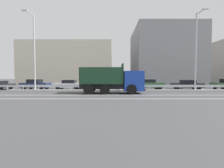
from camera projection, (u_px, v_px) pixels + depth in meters
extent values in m
plane|color=#424244|center=(118.00, 92.00, 17.41)|extent=(320.00, 320.00, 0.00)
cube|color=silver|center=(111.00, 95.00, 14.77)|extent=(50.80, 0.16, 0.01)
cube|color=silver|center=(111.00, 99.00, 12.20)|extent=(50.80, 0.16, 0.01)
cube|color=gray|center=(117.00, 91.00, 19.03)|extent=(27.94, 1.10, 0.18)
cube|color=#9EA0A5|center=(117.00, 86.00, 19.86)|extent=(50.80, 0.04, 0.32)
cylinder|color=#ADADB2|center=(7.00, 88.00, 19.84)|extent=(0.09, 0.09, 0.62)
cylinder|color=#ADADB2|center=(23.00, 88.00, 19.84)|extent=(0.09, 0.09, 0.62)
cylinder|color=#ADADB2|center=(38.00, 88.00, 19.85)|extent=(0.09, 0.09, 0.62)
cylinder|color=#ADADB2|center=(54.00, 88.00, 19.85)|extent=(0.09, 0.09, 0.62)
cylinder|color=#ADADB2|center=(70.00, 88.00, 19.86)|extent=(0.09, 0.09, 0.62)
cylinder|color=#ADADB2|center=(86.00, 88.00, 19.87)|extent=(0.09, 0.09, 0.62)
cylinder|color=#ADADB2|center=(101.00, 88.00, 19.87)|extent=(0.09, 0.09, 0.62)
cylinder|color=#ADADB2|center=(117.00, 88.00, 19.88)|extent=(0.09, 0.09, 0.62)
cylinder|color=#ADADB2|center=(133.00, 88.00, 19.88)|extent=(0.09, 0.09, 0.62)
cylinder|color=#ADADB2|center=(149.00, 88.00, 19.89)|extent=(0.09, 0.09, 0.62)
cylinder|color=#ADADB2|center=(164.00, 88.00, 19.89)|extent=(0.09, 0.09, 0.62)
cylinder|color=#ADADB2|center=(180.00, 88.00, 19.90)|extent=(0.09, 0.09, 0.62)
cylinder|color=#ADADB2|center=(196.00, 88.00, 19.90)|extent=(0.09, 0.09, 0.62)
cylinder|color=#ADADB2|center=(211.00, 88.00, 19.91)|extent=(0.09, 0.09, 0.62)
cube|color=#19389E|center=(133.00, 81.00, 16.51)|extent=(2.05, 2.38, 2.12)
cube|color=black|center=(142.00, 78.00, 16.50)|extent=(0.03, 2.05, 0.80)
cube|color=black|center=(142.00, 89.00, 16.56)|extent=(0.10, 2.33, 0.24)
cube|color=black|center=(102.00, 86.00, 16.53)|extent=(4.79, 1.31, 0.53)
cube|color=#193823|center=(102.00, 83.00, 16.52)|extent=(4.60, 2.29, 0.12)
cube|color=#193823|center=(102.00, 75.00, 17.57)|extent=(4.60, 0.10, 1.64)
cube|color=#193823|center=(101.00, 75.00, 15.39)|extent=(4.60, 0.10, 1.64)
cube|color=#193823|center=(122.00, 73.00, 16.48)|extent=(0.10, 2.29, 2.05)
cube|color=#193823|center=(81.00, 75.00, 16.48)|extent=(0.10, 2.29, 1.64)
cylinder|color=black|center=(129.00, 88.00, 17.72)|extent=(1.04, 0.32, 1.04)
cylinder|color=black|center=(131.00, 89.00, 15.38)|extent=(1.04, 0.32, 1.04)
cylinder|color=black|center=(105.00, 88.00, 17.71)|extent=(1.04, 0.32, 1.04)
cylinder|color=black|center=(104.00, 89.00, 15.38)|extent=(1.04, 0.32, 1.04)
cylinder|color=black|center=(91.00, 88.00, 17.71)|extent=(1.04, 0.32, 1.04)
cylinder|color=black|center=(88.00, 89.00, 15.38)|extent=(1.04, 0.32, 1.04)
cylinder|color=white|center=(86.00, 90.00, 19.01)|extent=(0.16, 0.16, 0.33)
cylinder|color=black|center=(86.00, 87.00, 19.00)|extent=(0.16, 0.16, 0.33)
cylinder|color=white|center=(86.00, 85.00, 18.98)|extent=(0.16, 0.16, 0.33)
cylinder|color=black|center=(86.00, 82.00, 18.97)|extent=(0.16, 0.16, 0.33)
cylinder|color=white|center=(86.00, 80.00, 18.96)|extent=(0.16, 0.16, 0.33)
cylinder|color=#1E4CB2|center=(86.00, 76.00, 18.94)|extent=(0.65, 0.03, 0.65)
cylinder|color=white|center=(86.00, 76.00, 18.94)|extent=(0.70, 0.02, 0.70)
cylinder|color=#ADADB2|center=(34.00, 53.00, 18.95)|extent=(0.18, 0.18, 9.62)
cylinder|color=#ADADB2|center=(29.00, 13.00, 17.86)|extent=(0.19, 1.80, 0.10)
cube|color=silver|center=(24.00, 10.00, 16.97)|extent=(0.71, 0.24, 0.12)
cylinder|color=#ADADB2|center=(195.00, 53.00, 18.67)|extent=(0.18, 0.18, 9.70)
cylinder|color=#ADADB2|center=(200.00, 11.00, 17.66)|extent=(0.16, 1.63, 0.10)
cube|color=silver|center=(205.00, 9.00, 16.85)|extent=(0.71, 0.22, 0.12)
cylinder|color=black|center=(0.00, 88.00, 21.29)|extent=(0.61, 0.24, 0.60)
cylinder|color=black|center=(10.00, 87.00, 23.12)|extent=(0.61, 0.24, 0.60)
cube|color=navy|center=(35.00, 85.00, 21.86)|extent=(4.10, 1.99, 0.68)
cube|color=black|center=(34.00, 81.00, 21.85)|extent=(1.78, 1.62, 0.50)
cylinder|color=black|center=(46.00, 87.00, 22.60)|extent=(0.61, 0.24, 0.60)
cylinder|color=black|center=(40.00, 88.00, 20.98)|extent=(0.61, 0.24, 0.60)
cylinder|color=black|center=(31.00, 87.00, 22.77)|extent=(0.61, 0.24, 0.60)
cylinder|color=black|center=(23.00, 88.00, 21.15)|extent=(0.61, 0.24, 0.60)
cube|color=silver|center=(68.00, 85.00, 21.89)|extent=(4.23, 2.01, 0.63)
cube|color=black|center=(69.00, 82.00, 21.87)|extent=(1.80, 1.74, 0.46)
cylinder|color=black|center=(57.00, 88.00, 20.96)|extent=(0.60, 0.21, 0.60)
cylinder|color=black|center=(61.00, 87.00, 22.79)|extent=(0.60, 0.21, 0.60)
cylinder|color=black|center=(76.00, 88.00, 21.02)|extent=(0.60, 0.21, 0.60)
cylinder|color=black|center=(78.00, 87.00, 22.85)|extent=(0.60, 0.21, 0.60)
cube|color=maroon|center=(107.00, 85.00, 21.69)|extent=(4.40, 2.08, 0.68)
cube|color=black|center=(106.00, 81.00, 21.65)|extent=(1.91, 1.66, 0.58)
cylinder|color=black|center=(115.00, 87.00, 22.63)|extent=(0.61, 0.25, 0.60)
cylinder|color=black|center=(117.00, 88.00, 21.00)|extent=(0.61, 0.25, 0.60)
cylinder|color=black|center=(98.00, 87.00, 22.40)|extent=(0.61, 0.25, 0.60)
cylinder|color=black|center=(98.00, 88.00, 20.77)|extent=(0.61, 0.25, 0.60)
cube|color=#335B33|center=(149.00, 85.00, 21.90)|extent=(4.16, 1.72, 0.74)
cube|color=black|center=(148.00, 81.00, 21.88)|extent=(1.75, 1.49, 0.44)
cylinder|color=black|center=(156.00, 87.00, 22.73)|extent=(0.60, 0.21, 0.60)
cylinder|color=black|center=(159.00, 88.00, 21.14)|extent=(0.60, 0.21, 0.60)
cylinder|color=black|center=(139.00, 87.00, 22.70)|extent=(0.60, 0.21, 0.60)
cylinder|color=black|center=(141.00, 88.00, 21.11)|extent=(0.60, 0.21, 0.60)
cube|color=black|center=(186.00, 85.00, 22.20)|extent=(4.38, 2.01, 0.59)
cube|color=black|center=(187.00, 82.00, 22.17)|extent=(1.89, 1.65, 0.49)
cylinder|color=black|center=(179.00, 88.00, 21.46)|extent=(0.61, 0.24, 0.60)
cylinder|color=black|center=(175.00, 87.00, 23.12)|extent=(0.61, 0.24, 0.60)
cylinder|color=black|center=(198.00, 88.00, 21.30)|extent=(0.61, 0.24, 0.60)
cylinder|color=black|center=(193.00, 87.00, 22.96)|extent=(0.61, 0.24, 0.60)
cylinder|color=black|center=(223.00, 88.00, 21.19)|extent=(0.60, 0.20, 0.60)
cylinder|color=black|center=(214.00, 87.00, 22.95)|extent=(0.60, 0.20, 0.60)
cube|color=beige|center=(71.00, 66.00, 31.16)|extent=(16.94, 10.35, 8.37)
cube|color=gray|center=(163.00, 58.00, 31.77)|extent=(12.39, 12.25, 11.73)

